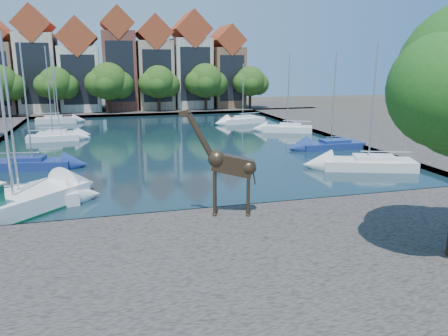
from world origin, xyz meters
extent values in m
plane|color=#38332B|center=(0.00, 0.00, 0.00)|extent=(160.00, 160.00, 0.00)
cube|color=black|center=(0.00, 24.00, 0.04)|extent=(38.00, 50.00, 0.08)
cube|color=#524D47|center=(0.00, -7.00, 0.25)|extent=(50.00, 14.00, 0.50)
cube|color=#524D47|center=(0.00, 56.00, 0.25)|extent=(60.00, 16.00, 0.50)
cube|color=#524D47|center=(25.00, 24.00, 0.25)|extent=(14.00, 52.00, 0.50)
sphere|color=#1C4E16|center=(5.74, -9.40, 7.60)|extent=(4.48, 4.48, 4.48)
cube|color=#865D49|center=(-23.00, 56.00, 6.00)|extent=(5.39, 9.00, 11.00)
cube|color=beige|center=(-17.00, 56.00, 6.75)|extent=(5.88, 9.00, 12.50)
cube|color=maroon|center=(-17.00, 56.00, 14.32)|extent=(5.94, 9.18, 5.94)
cube|color=black|center=(-17.00, 51.52, 6.75)|extent=(4.80, 0.05, 9.38)
cube|color=silver|center=(-10.50, 56.00, 5.75)|extent=(6.37, 9.00, 10.50)
cube|color=maroon|center=(-10.50, 56.00, 12.43)|extent=(6.43, 9.18, 6.43)
cube|color=black|center=(-10.50, 51.52, 5.75)|extent=(5.20, 0.05, 7.88)
cube|color=brown|center=(-4.00, 56.00, 7.00)|extent=(5.39, 9.00, 13.00)
cube|color=maroon|center=(-4.00, 56.00, 14.71)|extent=(5.44, 9.18, 5.44)
cube|color=black|center=(-4.00, 51.52, 7.00)|extent=(4.40, 0.05, 9.75)
cube|color=tan|center=(2.00, 56.00, 6.25)|extent=(5.88, 9.00, 11.50)
cube|color=maroon|center=(2.00, 56.00, 13.32)|extent=(5.94, 9.18, 5.94)
cube|color=black|center=(2.00, 51.52, 6.25)|extent=(4.80, 0.05, 8.62)
cube|color=beige|center=(8.50, 56.00, 6.50)|extent=(6.37, 9.00, 12.00)
cube|color=maroon|center=(8.50, 56.00, 13.93)|extent=(6.43, 9.18, 6.43)
cube|color=black|center=(8.50, 51.52, 6.50)|extent=(5.20, 0.05, 9.00)
cube|color=brown|center=(15.00, 56.00, 5.75)|extent=(5.39, 9.00, 10.50)
cube|color=maroon|center=(15.00, 56.00, 12.21)|extent=(5.44, 9.18, 5.44)
cube|color=black|center=(15.00, 51.52, 5.75)|extent=(4.40, 0.05, 7.88)
cylinder|color=#332114|center=(-22.00, 50.50, 2.10)|extent=(0.50, 0.50, 3.20)
sphere|color=#224113|center=(-20.32, 50.80, 4.82)|extent=(4.20, 4.20, 4.20)
cylinder|color=#332114|center=(-14.00, 50.50, 2.10)|extent=(0.50, 0.50, 3.20)
sphere|color=#224113|center=(-14.00, 50.50, 5.26)|extent=(5.20, 5.20, 5.20)
sphere|color=#224113|center=(-12.44, 50.80, 4.74)|extent=(3.90, 3.90, 3.90)
sphere|color=#224113|center=(-15.43, 50.10, 5.00)|extent=(3.64, 3.64, 3.64)
cylinder|color=#332114|center=(-6.00, 50.50, 2.10)|extent=(0.50, 0.50, 3.20)
sphere|color=#224113|center=(-6.00, 50.50, 5.50)|extent=(6.00, 6.00, 6.00)
sphere|color=#224113|center=(-4.20, 50.80, 4.90)|extent=(4.50, 4.50, 4.50)
sphere|color=#224113|center=(-7.65, 50.10, 5.20)|extent=(4.20, 4.20, 4.20)
cylinder|color=#332114|center=(2.00, 50.50, 2.10)|extent=(0.50, 0.50, 3.20)
sphere|color=#224113|center=(2.00, 50.50, 5.32)|extent=(5.40, 5.40, 5.40)
sphere|color=#224113|center=(3.62, 50.80, 4.78)|extent=(4.05, 4.05, 4.05)
sphere|color=#224113|center=(0.51, 50.10, 5.05)|extent=(3.78, 3.78, 3.78)
cylinder|color=#332114|center=(10.00, 50.50, 2.10)|extent=(0.50, 0.50, 3.20)
sphere|color=#224113|center=(10.00, 50.50, 5.44)|extent=(5.80, 5.80, 5.80)
sphere|color=#224113|center=(11.74, 50.80, 4.86)|extent=(4.35, 4.35, 4.35)
sphere|color=#224113|center=(8.40, 50.10, 5.15)|extent=(4.06, 4.06, 4.06)
cylinder|color=#332114|center=(18.00, 50.50, 2.10)|extent=(0.50, 0.50, 3.20)
sphere|color=#224113|center=(18.00, 50.50, 5.26)|extent=(5.20, 5.20, 5.20)
sphere|color=#224113|center=(19.56, 50.80, 4.74)|extent=(3.90, 3.90, 3.90)
sphere|color=#224113|center=(16.57, 50.10, 5.00)|extent=(3.64, 3.64, 3.64)
cylinder|color=#3B2C1D|center=(-1.35, -1.46, 1.69)|extent=(0.18, 0.18, 2.38)
cylinder|color=#3B2C1D|center=(-1.20, -0.98, 1.69)|extent=(0.18, 0.18, 2.38)
cylinder|color=#3B2C1D|center=(0.39, -1.99, 1.69)|extent=(0.18, 0.18, 2.38)
cylinder|color=#3B2C1D|center=(0.53, -1.51, 1.69)|extent=(0.18, 0.18, 2.38)
cube|color=#3B2C1D|center=(-0.35, -1.50, 3.27)|extent=(2.38, 1.27, 1.39)
cylinder|color=#3B2C1D|center=(-1.96, -1.00, 4.82)|extent=(1.55, 0.77, 2.46)
cube|color=#3B2C1D|center=(-2.74, -0.77, 6.02)|extent=(0.69, 0.39, 0.38)
cylinder|color=#B2B2B7|center=(-12.09, 2.92, 6.56)|extent=(0.17, 0.17, 10.80)
cube|color=silver|center=(-12.00, 4.00, 0.58)|extent=(6.87, 3.51, 1.01)
cube|color=silver|center=(-12.00, 4.00, 0.92)|extent=(3.12, 2.13, 0.56)
cylinder|color=#B2B2B7|center=(-12.00, 4.00, 5.56)|extent=(0.13, 0.13, 9.40)
cube|color=navy|center=(-12.76, 14.45, 0.54)|extent=(6.37, 3.09, 0.92)
cube|color=navy|center=(-12.76, 14.45, 0.85)|extent=(2.88, 1.90, 0.51)
cylinder|color=#B2B2B7|center=(-12.76, 14.45, 5.42)|extent=(0.12, 0.12, 9.24)
cube|color=white|center=(-12.51, 27.89, 0.49)|extent=(5.54, 2.02, 0.83)
cube|color=white|center=(-12.51, 27.89, 0.77)|extent=(2.43, 1.39, 0.46)
cylinder|color=#B2B2B7|center=(-12.51, 27.89, 5.48)|extent=(0.11, 0.11, 9.52)
cube|color=silver|center=(-12.00, 30.05, 0.48)|extent=(4.91, 2.02, 0.80)
cube|color=silver|center=(-12.00, 30.05, 0.75)|extent=(2.18, 1.32, 0.45)
cylinder|color=#B2B2B7|center=(-12.00, 30.05, 5.03)|extent=(0.11, 0.11, 8.65)
cube|color=silver|center=(-13.57, 42.80, 0.58)|extent=(5.52, 2.00, 0.99)
cube|color=silver|center=(-13.57, 42.80, 0.91)|extent=(2.42, 1.38, 0.55)
cylinder|color=#B2B2B7|center=(-13.57, 42.80, 5.35)|extent=(0.13, 0.13, 9.00)
cube|color=silver|center=(13.70, 7.15, 0.59)|extent=(7.76, 4.82, 1.02)
cube|color=silver|center=(13.70, 7.15, 0.93)|extent=(3.62, 2.74, 0.57)
cylinder|color=#B2B2B7|center=(13.70, 7.15, 5.53)|extent=(0.14, 0.14, 9.31)
cube|color=navy|center=(15.00, 15.68, 0.49)|extent=(6.47, 2.29, 0.82)
cube|color=navy|center=(15.00, 15.68, 0.76)|extent=(2.83, 1.60, 0.46)
cylinder|color=#B2B2B7|center=(15.00, 15.68, 5.16)|extent=(0.11, 0.11, 8.89)
cube|color=white|center=(15.00, 26.84, 0.56)|extent=(6.39, 4.47, 0.95)
cube|color=white|center=(15.00, 26.84, 0.87)|extent=(3.03, 2.46, 0.53)
cylinder|color=#B2B2B7|center=(15.00, 26.84, 5.19)|extent=(0.13, 0.13, 8.74)
cube|color=white|center=(12.00, 35.71, 0.56)|extent=(6.60, 3.74, 0.96)
cube|color=white|center=(12.00, 35.71, 0.88)|extent=(3.04, 2.19, 0.53)
cylinder|color=#B2B2B7|center=(12.00, 35.71, 4.57)|extent=(0.13, 0.13, 7.49)
camera|label=1|loc=(-6.70, -23.18, 8.65)|focal=35.00mm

